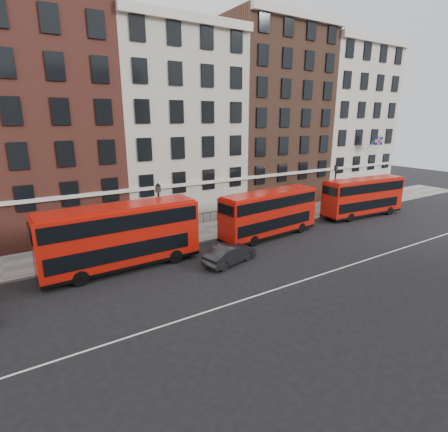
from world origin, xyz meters
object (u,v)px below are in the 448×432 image
bus_b (121,236)px  bus_d (363,196)px  bus_c (269,213)px  car_front (230,254)px  traffic_light (387,184)px

bus_b → bus_d: bus_b is taller
bus_c → bus_d: (12.91, 0.01, 0.00)m
car_front → bus_c: bearing=-77.1°
bus_c → traffic_light: bearing=0.4°
bus_b → car_front: 7.81m
traffic_light → bus_d: bearing=-163.9°
bus_c → car_front: bus_c is taller
bus_d → car_front: bus_d is taller
bus_b → bus_c: (13.15, -0.00, -0.24)m
car_front → traffic_light: 27.13m
bus_c → bus_b: bearing=174.4°
car_front → traffic_light: bearing=-92.9°
bus_d → traffic_light: 7.70m
bus_b → bus_d: size_ratio=1.10×
car_front → traffic_light: (26.54, 5.35, 1.73)m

